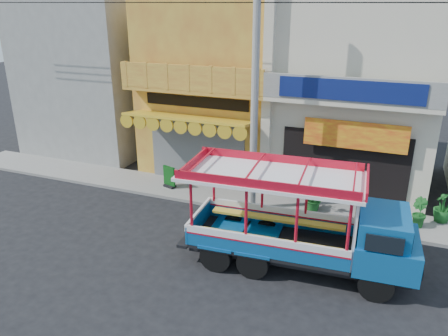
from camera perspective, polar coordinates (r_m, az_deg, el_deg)
name	(u,v)px	position (r m, az deg, el deg)	size (l,w,h in m)	color
ground	(249,261)	(13.46, 3.34, -12.07)	(90.00, 90.00, 0.00)	black
sidewalk	(283,206)	(16.81, 7.67, -4.90)	(30.00, 2.00, 0.12)	slate
shophouse_left	(223,77)	(20.41, -0.09, 11.82)	(6.00, 7.50, 8.24)	#BD6E2A
shophouse_right	(359,85)	(19.06, 17.21, 10.26)	(6.00, 6.75, 8.24)	beige
party_pilaster	(267,97)	(16.57, 5.67, 9.23)	(0.35, 0.30, 8.00)	beige
filler_building_left	(98,75)	(23.94, -16.17, 11.61)	(6.00, 6.00, 7.60)	gray
utility_pole	(260,75)	(14.89, 4.67, 11.98)	(28.00, 0.26, 9.00)	gray
songthaew_truck	(315,225)	(12.56, 11.79, -7.28)	(6.70, 2.54, 3.07)	black
green_sign	(169,178)	(18.14, -7.15, -1.36)	(0.59, 0.40, 0.91)	black
potted_plant_a	(314,198)	(16.34, 11.70, -3.89)	(0.85, 0.74, 0.95)	#17521D
potted_plant_b	(419,212)	(16.28, 24.08, -5.31)	(0.56, 0.45, 1.02)	#17521D
potted_plant_c	(443,207)	(16.96, 26.71, -4.53)	(0.63, 0.63, 1.12)	#17521D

